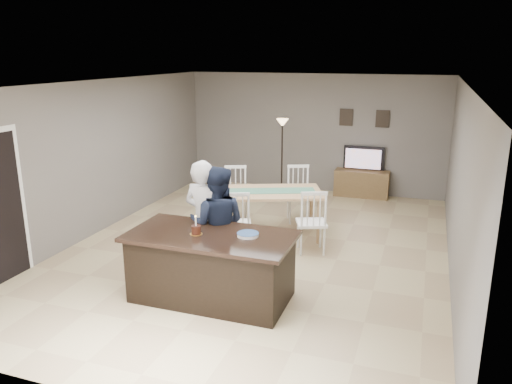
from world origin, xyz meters
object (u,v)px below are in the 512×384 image
(kitchen_island, at_px, (212,266))
(birthday_cake, at_px, (196,230))
(woman, at_px, (204,220))
(dining_table, at_px, (271,199))
(plate_stack, at_px, (248,235))
(television, at_px, (363,159))
(floor_lamp, at_px, (282,137))
(tv_console, at_px, (362,184))
(man, at_px, (217,224))

(kitchen_island, relative_size, birthday_cake, 8.45)
(woman, height_order, dining_table, woman)
(woman, distance_m, dining_table, 1.98)
(kitchen_island, relative_size, woman, 1.24)
(plate_stack, bearing_deg, television, 82.56)
(plate_stack, height_order, floor_lamp, floor_lamp)
(floor_lamp, bearing_deg, kitchen_island, -84.36)
(tv_console, height_order, dining_table, dining_table)
(tv_console, distance_m, plate_stack, 5.56)
(woman, relative_size, floor_lamp, 0.98)
(kitchen_island, distance_m, plate_stack, 0.67)
(man, relative_size, plate_stack, 5.97)
(dining_table, bearing_deg, birthday_cake, -116.33)
(tv_console, xyz_separation_m, dining_table, (-1.18, -3.08, 0.38))
(woman, bearing_deg, plate_stack, 164.19)
(woman, relative_size, birthday_cake, 6.83)
(birthday_cake, bearing_deg, man, 87.11)
(television, distance_m, man, 5.27)
(man, bearing_deg, woman, -10.19)
(floor_lamp, bearing_deg, dining_table, -78.19)
(kitchen_island, bearing_deg, woman, 122.64)
(kitchen_island, height_order, man, man)
(birthday_cake, distance_m, plate_stack, 0.67)
(television, height_order, woman, woman)
(plate_stack, bearing_deg, woman, 150.82)
(television, height_order, dining_table, television)
(tv_console, relative_size, television, 1.31)
(birthday_cake, xyz_separation_m, floor_lamp, (-0.30, 4.95, 0.41))
(plate_stack, xyz_separation_m, floor_lamp, (-0.96, 4.80, 0.45))
(birthday_cake, height_order, floor_lamp, floor_lamp)
(television, xyz_separation_m, plate_stack, (-0.72, -5.55, 0.06))
(kitchen_island, height_order, plate_stack, plate_stack)
(dining_table, relative_size, floor_lamp, 1.39)
(woman, xyz_separation_m, dining_table, (0.37, 1.94, -0.19))
(kitchen_island, xyz_separation_m, woman, (-0.35, 0.55, 0.41))
(woman, bearing_deg, dining_table, -87.49)
(tv_console, relative_size, birthday_cake, 4.72)
(woman, distance_m, birthday_cake, 0.64)
(tv_console, distance_m, birthday_cake, 5.83)
(television, xyz_separation_m, man, (-1.35, -5.09, -0.03))
(television, bearing_deg, kitchen_island, 77.99)
(kitchen_island, height_order, woman, woman)
(man, bearing_deg, kitchen_island, 94.83)
(tv_console, height_order, floor_lamp, floor_lamp)
(tv_console, bearing_deg, woman, -107.18)
(man, bearing_deg, birthday_cake, 76.91)
(tv_console, bearing_deg, kitchen_island, -102.16)
(kitchen_island, bearing_deg, plate_stack, 10.47)
(tv_console, distance_m, man, 5.22)
(television, bearing_deg, woman, 73.04)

